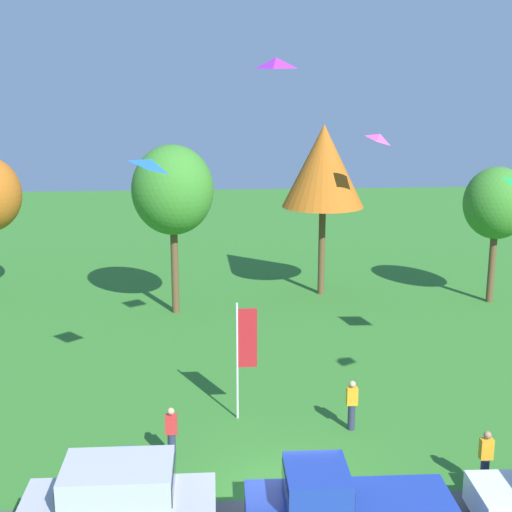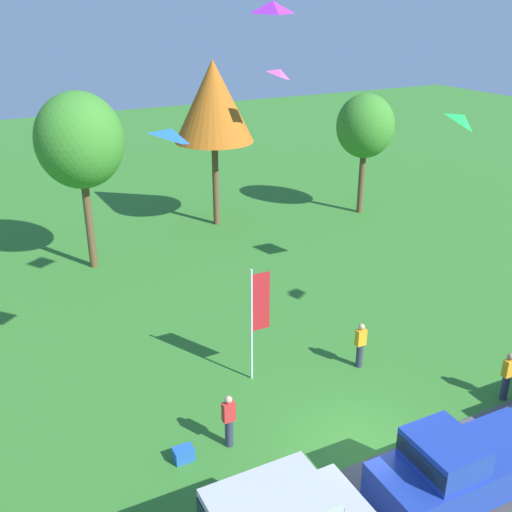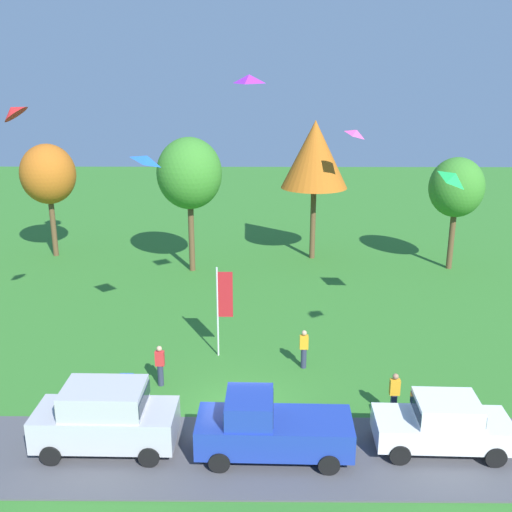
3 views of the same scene
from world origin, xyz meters
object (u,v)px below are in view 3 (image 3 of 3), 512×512
at_px(car_sedan_by_flagpole, 443,423).
at_px(kite_diamond_over_trees, 356,133).
at_px(tree_left_of_center, 189,174).
at_px(kite_diamond_mid_center, 456,178).
at_px(kite_diamond_low_drifter, 147,159).
at_px(kite_diamond_high_right, 249,79).
at_px(kite_delta_near_flag, 13,111).
at_px(flag_banner, 223,301).
at_px(car_pickup_far_end, 268,427).
at_px(car_suv_near_entrance, 106,415).
at_px(tree_right_of_center, 315,155).
at_px(cooler_box, 126,380).
at_px(tree_lone_near, 48,175).
at_px(tree_far_left, 456,188).
at_px(person_on_lawn, 304,349).
at_px(person_beside_suv, 394,394).
at_px(person_watching_sky, 160,365).

xyz_separation_m(car_sedan_by_flagpole, kite_diamond_over_trees, (-0.46, 18.00, 7.62)).
relative_size(tree_left_of_center, kite_diamond_over_trees, 8.86).
height_order(kite_diamond_mid_center, kite_diamond_low_drifter, kite_diamond_low_drifter).
bearing_deg(kite_diamond_over_trees, kite_diamond_low_drifter, -130.67).
distance_m(kite_diamond_high_right, kite_diamond_low_drifter, 5.29).
bearing_deg(kite_delta_near_flag, flag_banner, 4.72).
distance_m(car_pickup_far_end, car_sedan_by_flagpole, 5.75).
xyz_separation_m(car_suv_near_entrance, kite_diamond_low_drifter, (0.60, 6.43, 7.45)).
relative_size(tree_left_of_center, tree_right_of_center, 0.91).
relative_size(flag_banner, cooler_box, 7.32).
distance_m(kite_delta_near_flag, kite_diamond_high_right, 9.26).
height_order(tree_right_of_center, kite_diamond_mid_center, tree_right_of_center).
distance_m(tree_lone_near, kite_diamond_mid_center, 26.16).
bearing_deg(kite_diamond_low_drifter, tree_far_left, 38.15).
bearing_deg(kite_diamond_over_trees, person_on_lawn, -106.84).
distance_m(flag_banner, kite_diamond_over_trees, 14.53).
bearing_deg(kite_diamond_high_right, kite_diamond_over_trees, 58.58).
relative_size(person_on_lawn, tree_right_of_center, 0.19).
bearing_deg(person_beside_suv, car_pickup_far_end, -152.05).
relative_size(person_beside_suv, tree_far_left, 0.24).
bearing_deg(kite_delta_near_flag, kite_diamond_high_right, 11.92).
bearing_deg(flag_banner, tree_left_of_center, 102.68).
distance_m(kite_diamond_over_trees, kite_delta_near_flag, 19.14).
distance_m(car_suv_near_entrance, kite_diamond_mid_center, 17.28).
distance_m(person_on_lawn, tree_left_of_center, 15.34).
relative_size(tree_lone_near, kite_diamond_high_right, 7.46).
bearing_deg(tree_right_of_center, kite_diamond_high_right, -106.50).
relative_size(cooler_box, kite_diamond_mid_center, 0.51).
bearing_deg(kite_diamond_over_trees, kite_delta_near_flag, -141.95).
distance_m(car_sedan_by_flagpole, person_on_lawn, 7.13).
bearing_deg(kite_diamond_over_trees, tree_right_of_center, 120.21).
height_order(tree_far_left, cooler_box, tree_far_left).
bearing_deg(tree_right_of_center, person_watching_sky, -113.36).
bearing_deg(person_on_lawn, tree_right_of_center, 84.03).
distance_m(car_suv_near_entrance, kite_diamond_over_trees, 22.18).
relative_size(car_suv_near_entrance, tree_right_of_center, 0.51).
bearing_deg(tree_lone_near, kite_diamond_over_trees, -11.42).
distance_m(person_watching_sky, kite_diamond_over_trees, 18.45).
relative_size(car_sedan_by_flagpole, kite_delta_near_flag, 4.28).
bearing_deg(kite_diamond_over_trees, car_pickup_far_end, -106.03).
relative_size(car_sedan_by_flagpole, cooler_box, 7.96).
xyz_separation_m(person_watching_sky, tree_far_left, (16.04, 15.10, 4.32)).
xyz_separation_m(kite_diamond_mid_center, kite_diamond_high_right, (-8.93, -0.52, 4.11)).
distance_m(cooler_box, kite_diamond_over_trees, 19.46).
height_order(tree_left_of_center, kite_delta_near_flag, kite_delta_near_flag).
bearing_deg(kite_diamond_mid_center, car_suv_near_entrance, -147.13).
height_order(car_suv_near_entrance, kite_diamond_low_drifter, kite_diamond_low_drifter).
height_order(car_sedan_by_flagpole, person_beside_suv, car_sedan_by_flagpole).
relative_size(person_on_lawn, kite_diamond_high_right, 1.68).
relative_size(tree_far_left, kite_delta_near_flag, 6.79).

